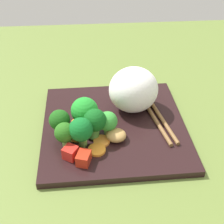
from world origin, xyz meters
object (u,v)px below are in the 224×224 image
(rice_mound, at_px, (133,90))
(broccoli_floret_4, at_px, (81,130))
(carrot_slice_2, at_px, (76,137))
(square_plate, at_px, (114,126))
(chopstick_pair, at_px, (150,106))

(rice_mound, height_order, broccoli_floret_4, rice_mound)
(broccoli_floret_4, bearing_deg, carrot_slice_2, 27.88)
(rice_mound, bearing_deg, broccoli_floret_4, 135.20)
(square_plate, height_order, rice_mound, rice_mound)
(chopstick_pair, bearing_deg, carrot_slice_2, 107.96)
(square_plate, xyz_separation_m, carrot_slice_2, (-0.04, 0.07, 0.01))
(broccoli_floret_4, xyz_separation_m, carrot_slice_2, (0.02, 0.01, -0.03))
(square_plate, height_order, chopstick_pair, chopstick_pair)
(rice_mound, xyz_separation_m, carrot_slice_2, (-0.08, 0.12, -0.04))
(square_plate, height_order, carrot_slice_2, carrot_slice_2)
(rice_mound, bearing_deg, chopstick_pair, -89.62)
(square_plate, xyz_separation_m, chopstick_pair, (0.05, -0.08, 0.01))
(rice_mound, distance_m, carrot_slice_2, 0.15)
(rice_mound, height_order, chopstick_pair, rice_mound)
(broccoli_floret_4, height_order, chopstick_pair, broccoli_floret_4)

